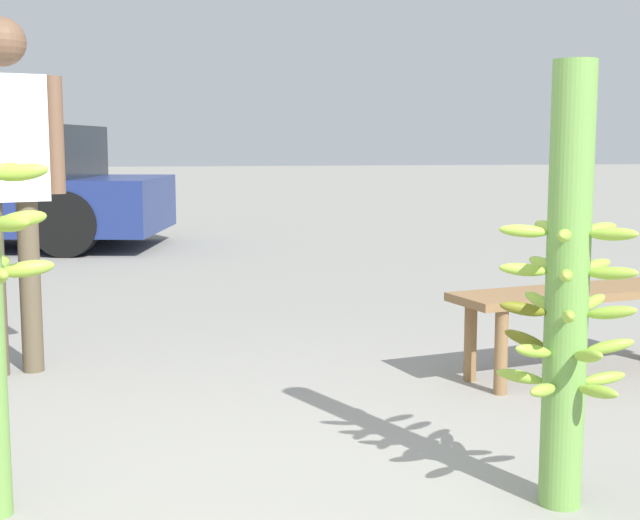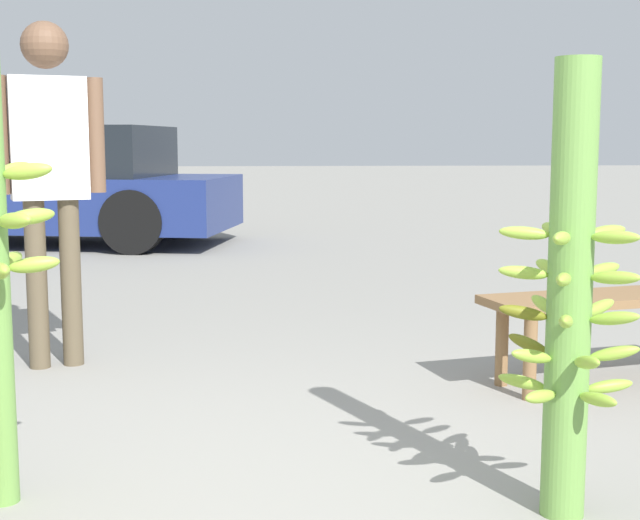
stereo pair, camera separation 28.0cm
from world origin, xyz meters
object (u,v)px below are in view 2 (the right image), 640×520
at_px(parked_car, 49,187).
at_px(vendor_person, 49,159).
at_px(banana_stalk_center, 569,297).
at_px(market_bench, 621,308).

bearing_deg(parked_car, vendor_person, -155.87).
xyz_separation_m(vendor_person, parked_car, (-1.25, 5.61, -0.42)).
relative_size(banana_stalk_center, parked_car, 0.31).
height_order(vendor_person, parked_car, vendor_person).
relative_size(banana_stalk_center, vendor_person, 0.80).
bearing_deg(market_bench, vendor_person, 155.81).
distance_m(vendor_person, parked_car, 5.77).
bearing_deg(parked_car, banana_stalk_center, -145.66).
relative_size(market_bench, parked_car, 0.32).
height_order(vendor_person, market_bench, vendor_person).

